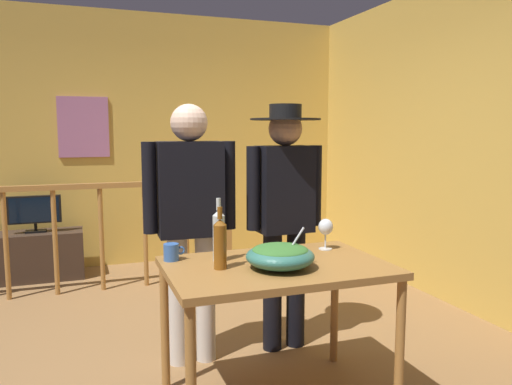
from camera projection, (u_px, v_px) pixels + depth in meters
ground_plane at (198, 363)px, 3.30m from camera, size 7.14×7.14×0.00m
back_wall at (141, 140)px, 5.69m from camera, size 4.80×0.10×2.82m
side_wall_right at (426, 142)px, 4.69m from camera, size 0.10×4.12×2.82m
framed_picture at (83, 127)px, 5.40m from camera, size 0.53×0.03×0.65m
stair_railing at (125, 221)px, 4.80m from camera, size 2.96×0.10×1.08m
tv_console at (37, 256)px, 5.13m from camera, size 0.90×0.40×0.49m
flat_screen_tv at (35, 211)px, 5.04m from camera, size 0.51×0.12×0.38m
serving_table at (276, 280)px, 2.73m from camera, size 1.19×0.79×0.80m
salad_bowl at (280, 255)px, 2.63m from camera, size 0.36×0.36×0.21m
wine_glass at (326, 228)px, 3.04m from camera, size 0.09×0.09×0.19m
wine_bottle_clear at (219, 235)px, 2.76m from camera, size 0.07×0.07×0.35m
wine_bottle_amber at (220, 243)px, 2.61m from camera, size 0.07×0.07×0.33m
mug_blue at (172, 252)px, 2.78m from camera, size 0.12×0.09×0.10m
person_standing_left at (190, 212)px, 3.20m from camera, size 0.60×0.24×1.69m
person_standing_right at (285, 205)px, 3.42m from camera, size 0.56×0.47×1.70m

